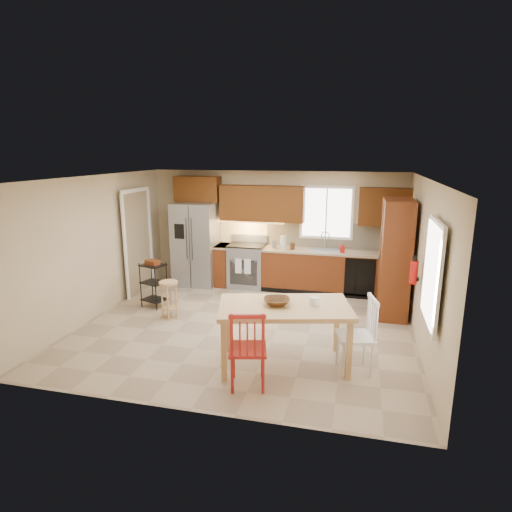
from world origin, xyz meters
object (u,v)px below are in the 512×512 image
object	(u,v)px
pantry	(395,258)
dining_table	(284,336)
table_bowl	(277,305)
bar_stool	(169,300)
range_stove	(247,266)
chair_red	(248,348)
utility_cart	(154,285)
soap_bottle	(343,248)
refrigerator	(196,244)
fire_extinguisher	(414,272)
chair_white	(355,335)
table_jar	(314,303)

from	to	relation	value
pantry	dining_table	distance (m)	2.89
table_bowl	bar_stool	distance (m)	2.54
table_bowl	range_stove	bearing A→B (deg)	111.27
chair_red	utility_cart	size ratio (longest dim) A/B	1.19
bar_stool	utility_cart	size ratio (longest dim) A/B	0.78
soap_bottle	table_bowl	bearing A→B (deg)	-102.74
pantry	bar_stool	size ratio (longest dim) A/B	3.09
refrigerator	fire_extinguisher	size ratio (longest dim) A/B	5.06
soap_bottle	chair_white	bearing A→B (deg)	-84.16
refrigerator	utility_cart	xyz separation A→B (m)	(-0.25, -1.58, -0.48)
table_jar	bar_stool	world-z (taller)	table_jar
soap_bottle	table_jar	size ratio (longest dim) A/B	1.12
utility_cart	chair_red	bearing A→B (deg)	-25.20
fire_extinguisher	bar_stool	size ratio (longest dim) A/B	0.53
utility_cart	refrigerator	bearing A→B (deg)	99.29
dining_table	table_bowl	world-z (taller)	table_bowl
soap_bottle	utility_cart	bearing A→B (deg)	-155.59
refrigerator	soap_bottle	world-z (taller)	refrigerator
table_jar	bar_stool	size ratio (longest dim) A/B	0.25
utility_cart	pantry	bearing A→B (deg)	26.88
refrigerator	chair_white	distance (m)	4.78
range_stove	fire_extinguisher	distance (m)	3.83
chair_white	utility_cart	world-z (taller)	chair_white
range_stove	fire_extinguisher	world-z (taller)	fire_extinguisher
refrigerator	bar_stool	size ratio (longest dim) A/B	2.67
fire_extinguisher	table_bowl	world-z (taller)	fire_extinguisher
dining_table	chair_red	distance (m)	0.74
range_stove	dining_table	size ratio (longest dim) A/B	0.52
refrigerator	bar_stool	xyz separation A→B (m)	(0.28, -2.06, -0.57)
table_jar	range_stove	bearing A→B (deg)	119.12
pantry	table_jar	distance (m)	2.53
pantry	chair_white	bearing A→B (deg)	-105.19
bar_stool	soap_bottle	bearing A→B (deg)	20.68
soap_bottle	bar_stool	xyz separation A→B (m)	(-2.90, -2.03, -0.66)
pantry	fire_extinguisher	size ratio (longest dim) A/B	5.83
utility_cart	soap_bottle	bearing A→B (deg)	42.76
range_stove	table_bowl	world-z (taller)	range_stove
soap_bottle	pantry	bearing A→B (deg)	-43.45
table_bowl	dining_table	bearing A→B (deg)	0.00
soap_bottle	bar_stool	bearing A→B (deg)	-144.94
chair_red	table_bowl	distance (m)	0.78
soap_bottle	range_stove	bearing A→B (deg)	177.60
soap_bottle	dining_table	size ratio (longest dim) A/B	0.11
range_stove	pantry	distance (m)	3.19
range_stove	utility_cart	bearing A→B (deg)	-130.49
table_bowl	soap_bottle	bearing A→B (deg)	77.26
refrigerator	fire_extinguisher	bearing A→B (deg)	-24.52
chair_red	range_stove	bearing A→B (deg)	90.82
table_bowl	bar_stool	world-z (taller)	table_bowl
fire_extinguisher	utility_cart	xyz separation A→B (m)	(-4.58, 0.39, -0.67)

